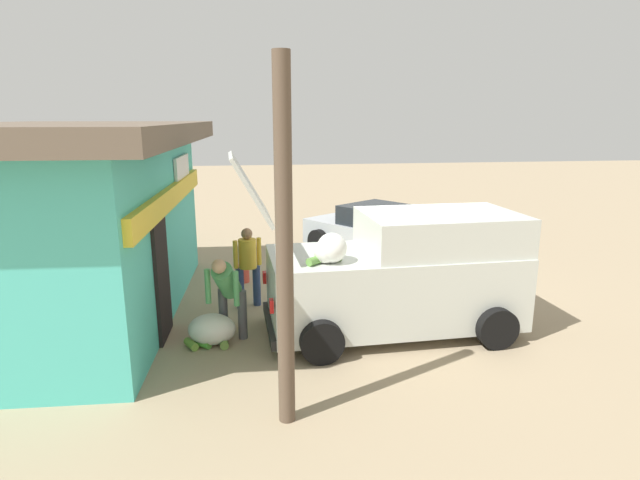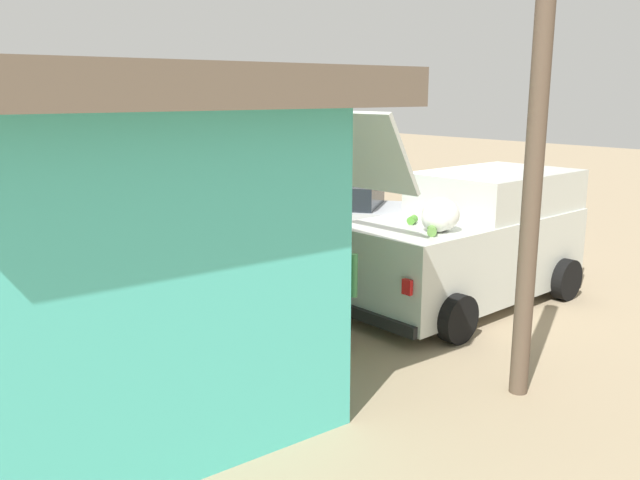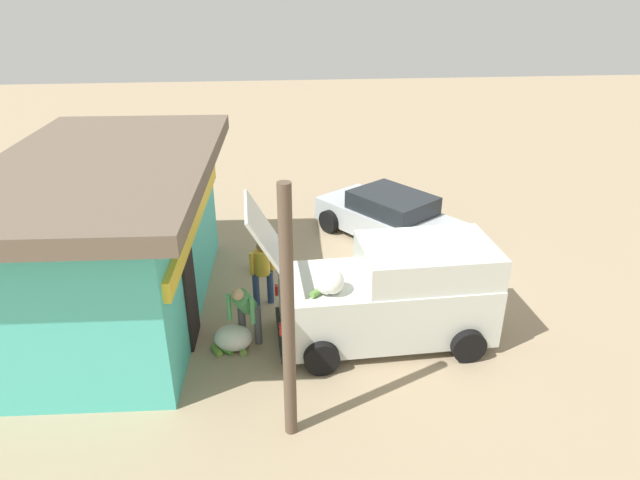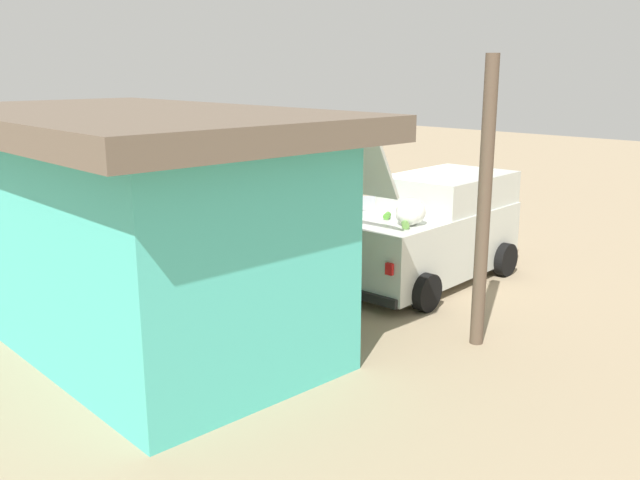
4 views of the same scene
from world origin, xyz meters
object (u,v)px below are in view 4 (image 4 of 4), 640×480
object	(u,v)px
parked_sedan	(302,209)
customer_bending	(330,266)
storefront_bar	(132,223)
unloaded_banana_pile	(320,309)
paint_bucket	(224,268)
delivery_van	(430,230)
vendor_standing	(281,246)

from	to	relation	value
parked_sedan	customer_bending	bearing A→B (deg)	140.22
storefront_bar	unloaded_banana_pile	bearing A→B (deg)	-123.91
storefront_bar	paint_bucket	bearing A→B (deg)	-61.56
delivery_van	paint_bucket	bearing A→B (deg)	41.79
storefront_bar	customer_bending	xyz separation A→B (m)	(-1.57, -2.70, -0.93)
delivery_van	vendor_standing	xyz separation A→B (m)	(1.48, 2.59, -0.12)
unloaded_banana_pile	delivery_van	bearing A→B (deg)	-87.69
vendor_standing	paint_bucket	bearing A→B (deg)	5.01
paint_bucket	delivery_van	bearing A→B (deg)	-138.21
parked_sedan	unloaded_banana_pile	world-z (taller)	parked_sedan
customer_bending	vendor_standing	bearing A→B (deg)	-11.83
unloaded_banana_pile	paint_bucket	xyz separation A→B (m)	(3.19, -0.47, -0.04)
parked_sedan	customer_bending	size ratio (longest dim) A/B	3.13
vendor_standing	customer_bending	world-z (taller)	vendor_standing
unloaded_banana_pile	storefront_bar	bearing A→B (deg)	56.09
unloaded_banana_pile	parked_sedan	bearing A→B (deg)	-41.45
parked_sedan	storefront_bar	bearing A→B (deg)	115.26
storefront_bar	paint_bucket	world-z (taller)	storefront_bar
parked_sedan	paint_bucket	size ratio (longest dim) A/B	12.06
parked_sedan	paint_bucket	xyz separation A→B (m)	(-1.55, 3.71, -0.45)
vendor_standing	parked_sedan	bearing A→B (deg)	-48.85
delivery_van	paint_bucket	distance (m)	4.18
paint_bucket	storefront_bar	bearing A→B (deg)	118.44
paint_bucket	customer_bending	bearing A→B (deg)	176.55
storefront_bar	customer_bending	distance (m)	3.26
delivery_van	parked_sedan	size ratio (longest dim) A/B	1.04
vendor_standing	customer_bending	distance (m)	1.60
unloaded_banana_pile	paint_bucket	size ratio (longest dim) A/B	2.29
storefront_bar	customer_bending	world-z (taller)	storefront_bar
vendor_standing	delivery_van	bearing A→B (deg)	-119.77
vendor_standing	unloaded_banana_pile	distance (m)	1.85
storefront_bar	customer_bending	size ratio (longest dim) A/B	5.07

